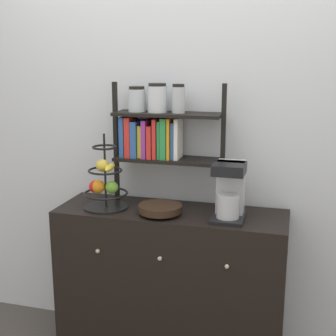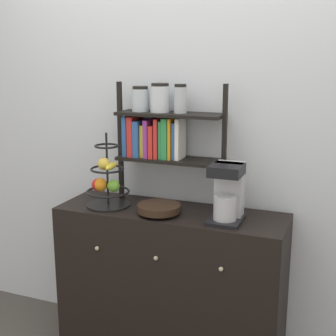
# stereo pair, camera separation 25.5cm
# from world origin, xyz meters

# --- Properties ---
(wall_back) EXTENTS (7.00, 0.05, 2.60)m
(wall_back) POSITION_xyz_m (0.00, 0.46, 1.30)
(wall_back) COLOR silver
(wall_back) RESTS_ON ground_plane
(sideboard) EXTENTS (1.29, 0.43, 0.89)m
(sideboard) POSITION_xyz_m (0.00, 0.21, 0.44)
(sideboard) COLOR black
(sideboard) RESTS_ON ground_plane
(coffee_maker) EXTENTS (0.17, 0.22, 0.31)m
(coffee_maker) POSITION_xyz_m (0.33, 0.17, 1.04)
(coffee_maker) COLOR black
(coffee_maker) RESTS_ON sideboard
(fruit_stand) EXTENTS (0.25, 0.25, 0.43)m
(fruit_stand) POSITION_xyz_m (-0.38, 0.16, 1.03)
(fruit_stand) COLOR black
(fruit_stand) RESTS_ON sideboard
(wooden_bowl) EXTENTS (0.24, 0.24, 0.05)m
(wooden_bowl) POSITION_xyz_m (-0.04, 0.13, 0.92)
(wooden_bowl) COLOR black
(wooden_bowl) RESTS_ON sideboard
(shelf_hutch) EXTENTS (0.66, 0.20, 0.70)m
(shelf_hutch) POSITION_xyz_m (-0.12, 0.33, 1.32)
(shelf_hutch) COLOR black
(shelf_hutch) RESTS_ON sideboard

